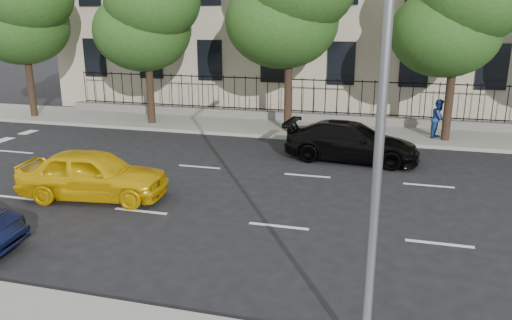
{
  "coord_description": "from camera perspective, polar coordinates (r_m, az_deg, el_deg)",
  "views": [
    {
      "loc": [
        2.62,
        -9.35,
        5.3
      ],
      "look_at": [
        -0.75,
        3.0,
        1.62
      ],
      "focal_mm": 35.0,
      "sensor_mm": 36.0,
      "label": 1
    }
  ],
  "objects": [
    {
      "name": "lane_markings",
      "position": [
        15.28,
        4.47,
        -4.28
      ],
      "size": [
        49.6,
        4.62,
        0.01
      ],
      "primitive_type": null,
      "color": "silver",
      "rests_on": "ground"
    },
    {
      "name": "tree_b",
      "position": [
        25.5,
        -12.29,
        16.91
      ],
      "size": [
        5.53,
        5.12,
        8.97
      ],
      "color": "#382619",
      "rests_on": "far_sidewalk"
    },
    {
      "name": "tree_d",
      "position": [
        22.84,
        22.28,
        16.25
      ],
      "size": [
        5.34,
        4.94,
        8.84
      ],
      "color": "#382619",
      "rests_on": "far_sidewalk"
    },
    {
      "name": "yellow_taxi",
      "position": [
        15.74,
        -18.09,
        -1.56
      ],
      "size": [
        4.63,
        2.37,
        1.51
      ],
      "primitive_type": "imported",
      "rotation": [
        0.0,
        0.0,
        1.71
      ],
      "color": "#E6B30A",
      "rests_on": "ground"
    },
    {
      "name": "iron_fence",
      "position": [
        25.61,
        9.19,
        5.37
      ],
      "size": [
        30.0,
        0.5,
        2.2
      ],
      "color": "slate",
      "rests_on": "far_sidewalk"
    },
    {
      "name": "pedestrian_far",
      "position": [
        23.41,
        20.16,
        4.47
      ],
      "size": [
        0.88,
        0.99,
        1.7
      ],
      "primitive_type": "imported",
      "rotation": [
        0.0,
        0.0,
        1.23
      ],
      "color": "navy",
      "rests_on": "far_sidewalk"
    },
    {
      "name": "tree_a",
      "position": [
        29.35,
        -25.07,
        16.22
      ],
      "size": [
        5.71,
        5.31,
        9.39
      ],
      "color": "#382619",
      "rests_on": "far_sidewalk"
    },
    {
      "name": "far_sidewalk",
      "position": [
        24.07,
        8.67,
        3.32
      ],
      "size": [
        60.0,
        4.0,
        0.15
      ],
      "primitive_type": "cube",
      "color": "gray",
      "rests_on": "ground"
    },
    {
      "name": "ground",
      "position": [
        11.06,
        -0.34,
        -12.6
      ],
      "size": [
        120.0,
        120.0,
        0.0
      ],
      "primitive_type": "plane",
      "color": "black",
      "rests_on": "ground"
    },
    {
      "name": "street_light",
      "position": [
        7.58,
        14.86,
        14.38
      ],
      "size": [
        0.25,
        3.32,
        8.05
      ],
      "color": "slate",
      "rests_on": "near_sidewalk"
    },
    {
      "name": "black_sedan",
      "position": [
        19.32,
        10.84,
        2.08
      ],
      "size": [
        5.21,
        2.45,
        1.47
      ],
      "primitive_type": "imported",
      "rotation": [
        0.0,
        0.0,
        1.49
      ],
      "color": "black",
      "rests_on": "ground"
    }
  ]
}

